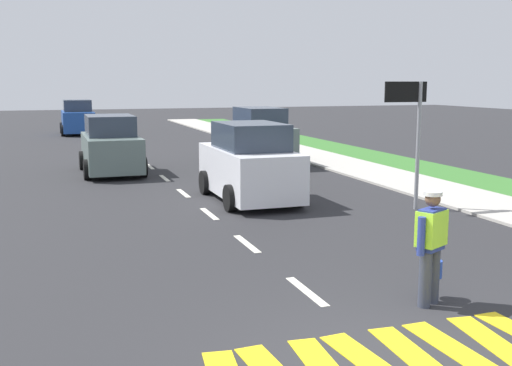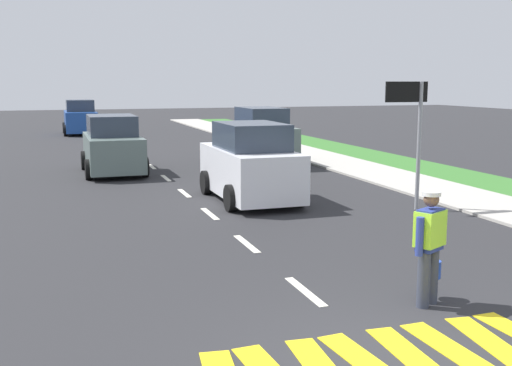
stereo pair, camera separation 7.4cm
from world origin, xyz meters
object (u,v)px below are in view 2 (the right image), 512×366
(lane_direction_sign, at_px, (412,114))
(car_parked_far, at_px, (260,138))
(car_outgoing_ahead, at_px, (250,165))
(car_oncoming_third, at_px, (80,118))
(car_oncoming_second, at_px, (113,146))
(road_worker, at_px, (430,242))

(lane_direction_sign, xyz_separation_m, car_parked_far, (-0.71, 9.50, -1.38))
(lane_direction_sign, relative_size, car_outgoing_ahead, 0.77)
(car_oncoming_third, xyz_separation_m, car_oncoming_second, (0.25, -17.39, -0.03))
(road_worker, bearing_deg, car_oncoming_second, 101.42)
(car_outgoing_ahead, relative_size, car_parked_far, 0.96)
(road_worker, xyz_separation_m, car_parked_far, (2.70, 15.50, 0.10))
(car_oncoming_third, relative_size, car_outgoing_ahead, 0.94)
(car_outgoing_ahead, xyz_separation_m, car_parked_far, (2.68, 7.02, 0.05))
(road_worker, relative_size, car_oncoming_third, 0.43)
(lane_direction_sign, relative_size, car_oncoming_third, 0.83)
(car_oncoming_third, height_order, car_parked_far, car_parked_far)
(car_oncoming_second, bearing_deg, car_outgoing_ahead, -64.69)
(car_oncoming_third, bearing_deg, car_oncoming_second, -89.19)
(car_oncoming_second, xyz_separation_m, car_parked_far, (5.71, 0.62, 0.08))
(car_oncoming_second, distance_m, car_parked_far, 5.74)
(road_worker, height_order, car_oncoming_second, car_oncoming_second)
(car_oncoming_third, distance_m, car_parked_far, 17.80)
(road_worker, xyz_separation_m, car_oncoming_second, (-3.01, 14.87, 0.02))
(road_worker, xyz_separation_m, lane_direction_sign, (3.41, 5.99, 1.48))
(road_worker, xyz_separation_m, car_outgoing_ahead, (0.02, 8.47, 0.05))
(car_oncoming_second, bearing_deg, car_oncoming_third, 90.81)
(car_parked_far, bearing_deg, car_oncoming_third, 109.55)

